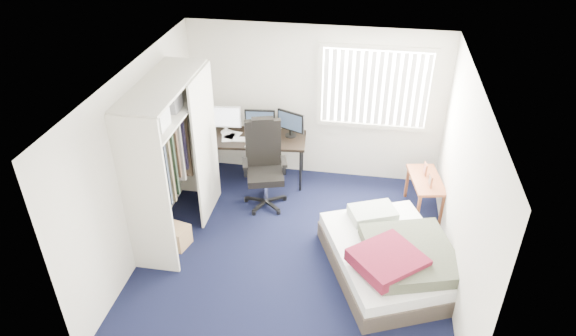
{
  "coord_description": "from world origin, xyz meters",
  "views": [
    {
      "loc": [
        0.8,
        -5.23,
        4.65
      ],
      "look_at": [
        -0.15,
        0.4,
        1.09
      ],
      "focal_mm": 32.0,
      "sensor_mm": 36.0,
      "label": 1
    }
  ],
  "objects_px": {
    "desk": "(257,135)",
    "bed": "(392,257)",
    "nightstand": "(426,183)",
    "office_chair": "(265,173)"
  },
  "relations": [
    {
      "from": "nightstand",
      "to": "office_chair",
      "type": "bearing_deg",
      "value": -176.53
    },
    {
      "from": "desk",
      "to": "bed",
      "type": "height_order",
      "value": "desk"
    },
    {
      "from": "bed",
      "to": "office_chair",
      "type": "bearing_deg",
      "value": 145.78
    },
    {
      "from": "desk",
      "to": "nightstand",
      "type": "xyz_separation_m",
      "value": [
        2.63,
        -0.5,
        -0.29
      ]
    },
    {
      "from": "desk",
      "to": "nightstand",
      "type": "bearing_deg",
      "value": -10.66
    },
    {
      "from": "desk",
      "to": "bed",
      "type": "distance_m",
      "value": 2.95
    },
    {
      "from": "desk",
      "to": "office_chair",
      "type": "bearing_deg",
      "value": -68.23
    },
    {
      "from": "office_chair",
      "to": "nightstand",
      "type": "distance_m",
      "value": 2.38
    },
    {
      "from": "office_chair",
      "to": "nightstand",
      "type": "height_order",
      "value": "office_chair"
    },
    {
      "from": "office_chair",
      "to": "bed",
      "type": "relative_size",
      "value": 0.61
    }
  ]
}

